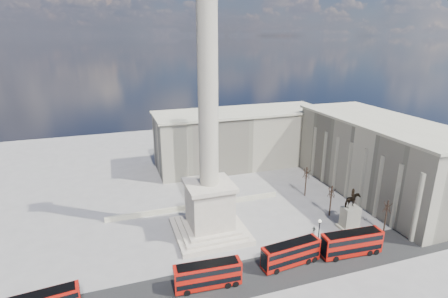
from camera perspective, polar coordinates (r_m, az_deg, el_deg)
name	(u,v)px	position (r m, az deg, el deg)	size (l,w,h in m)	color
ground	(217,246)	(67.89, -1.08, -15.60)	(180.00, 180.00, 0.00)	gray
asphalt_road	(264,274)	(61.82, 6.59, -19.55)	(120.00, 9.00, 0.01)	#262626
nelsons_column	(209,173)	(66.12, -2.45, -3.91)	(14.00, 14.00, 49.85)	beige
balustrade_wall	(196,206)	(80.95, -4.54, -9.28)	(40.00, 0.60, 1.10)	#BDB89D
building_east	(381,157)	(93.36, 24.19, -1.25)	(19.00, 46.00, 18.60)	#BFB89C
building_northeast	(241,138)	(105.11, 2.73, 1.82)	(51.00, 17.00, 16.60)	#BFB89C
red_bus_a	(208,275)	(57.62, -2.61, -19.83)	(10.64, 3.10, 4.26)	#B21109
red_bus_b	(291,253)	(63.10, 10.91, -16.40)	(10.79, 3.49, 4.30)	#B21109
red_bus_c	(352,243)	(68.31, 20.15, -14.22)	(11.37, 3.31, 4.55)	#B21109
red_bus_d	(441,222)	(82.59, 31.97, -10.14)	(11.52, 3.26, 4.62)	#B21109
victorian_lamp	(319,234)	(66.17, 15.20, -13.18)	(0.58, 0.58, 6.79)	black
equestrian_statue	(350,214)	(76.34, 19.93, -10.01)	(4.29, 3.21, 8.85)	#BDB89D
bare_tree_near	(388,206)	(76.34, 25.15, -8.40)	(1.69, 1.69, 7.41)	#332319
bare_tree_mid	(332,191)	(78.86, 17.18, -6.59)	(1.95, 1.95, 7.41)	#332319
bare_tree_far	(307,172)	(86.79, 13.33, -3.72)	(1.92, 1.92, 7.84)	#332319
pedestrian_walking	(300,248)	(67.35, 12.37, -15.45)	(0.66, 0.44, 1.82)	#222823
pedestrian_standing	(344,238)	(72.10, 19.03, -13.60)	(0.94, 0.73, 1.94)	#222823
pedestrian_crossing	(314,230)	(73.48, 14.47, -12.66)	(0.93, 0.39, 1.59)	#222823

